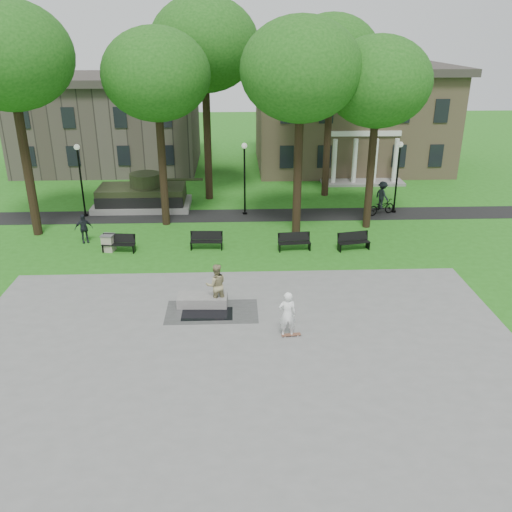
{
  "coord_description": "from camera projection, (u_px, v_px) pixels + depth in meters",
  "views": [
    {
      "loc": [
        -0.13,
        -21.99,
        11.42
      ],
      "look_at": [
        0.82,
        1.76,
        1.4
      ],
      "focal_mm": 38.0,
      "sensor_mm": 36.0,
      "label": 1
    }
  ],
  "objects": [
    {
      "name": "trash_bin",
      "position": [
        108.0,
        243.0,
        29.9
      ],
      "size": [
        0.78,
        0.78,
        0.96
      ],
      "rotation": [
        0.0,
        0.0,
        -0.19
      ],
      "color": "#AAA48C",
      "rests_on": "ground"
    },
    {
      "name": "tree_4",
      "position": [
        204.0,
        45.0,
        35.3
      ],
      "size": [
        7.2,
        7.2,
        13.5
      ],
      "color": "black",
      "rests_on": "ground"
    },
    {
      "name": "tree_0",
      "position": [
        9.0,
        57.0,
        28.63
      ],
      "size": [
        6.8,
        6.8,
        12.97
      ],
      "color": "black",
      "rests_on": "ground"
    },
    {
      "name": "tree_1",
      "position": [
        156.0,
        75.0,
        30.71
      ],
      "size": [
        6.2,
        6.2,
        11.63
      ],
      "color": "black",
      "rests_on": "ground"
    },
    {
      "name": "park_bench_1",
      "position": [
        206.0,
        240.0,
        30.18
      ],
      "size": [
        1.82,
        0.59,
        1.0
      ],
      "rotation": [
        0.0,
        0.0,
        -0.04
      ],
      "color": "black",
      "rests_on": "ground"
    },
    {
      "name": "park_bench_2",
      "position": [
        294.0,
        241.0,
        30.0
      ],
      "size": [
        1.83,
        0.68,
        1.0
      ],
      "rotation": [
        0.0,
        0.0,
        0.09
      ],
      "color": "black",
      "rests_on": "ground"
    },
    {
      "name": "skateboard",
      "position": [
        291.0,
        335.0,
        21.71
      ],
      "size": [
        0.8,
        0.29,
        0.07
      ],
      "primitive_type": "cube",
      "rotation": [
        0.0,
        0.0,
        0.11
      ],
      "color": "brown",
      "rests_on": "plaza"
    },
    {
      "name": "tree_2",
      "position": [
        301.0,
        71.0,
        29.02
      ],
      "size": [
        6.6,
        6.6,
        12.16
      ],
      "color": "black",
      "rests_on": "ground"
    },
    {
      "name": "tree_5",
      "position": [
        332.0,
        56.0,
        36.36
      ],
      "size": [
        6.4,
        6.4,
        12.44
      ],
      "color": "black",
      "rests_on": "ground"
    },
    {
      "name": "concrete_block",
      "position": [
        203.0,
        300.0,
        24.12
      ],
      "size": [
        2.24,
        1.09,
        0.45
      ],
      "primitive_type": "cube",
      "rotation": [
        0.0,
        0.0,
        -0.04
      ],
      "color": "gray",
      "rests_on": "plaza"
    },
    {
      "name": "tank_monument",
      "position": [
        143.0,
        196.0,
        37.0
      ],
      "size": [
        7.45,
        3.4,
        2.4
      ],
      "color": "gray",
      "rests_on": "ground"
    },
    {
      "name": "friend_watching",
      "position": [
        216.0,
        285.0,
        23.8
      ],
      "size": [
        1.08,
        0.92,
        1.96
      ],
      "primitive_type": "imported",
      "rotation": [
        0.0,
        0.0,
        3.34
      ],
      "color": "#988F62",
      "rests_on": "plaza"
    },
    {
      "name": "ground",
      "position": [
        240.0,
        299.0,
        24.68
      ],
      "size": [
        120.0,
        120.0,
        0.0
      ],
      "primitive_type": "plane",
      "color": "#236317",
      "rests_on": "ground"
    },
    {
      "name": "building_right",
      "position": [
        350.0,
        116.0,
        47.3
      ],
      "size": [
        17.0,
        12.0,
        8.6
      ],
      "color": "#9E8460",
      "rests_on": "ground"
    },
    {
      "name": "park_bench_3",
      "position": [
        354.0,
        241.0,
        30.08
      ],
      "size": [
        1.85,
        0.87,
        1.0
      ],
      "rotation": [
        0.0,
        0.0,
        0.2
      ],
      "color": "black",
      "rests_on": "ground"
    },
    {
      "name": "tree_3",
      "position": [
        378.0,
        83.0,
        30.38
      ],
      "size": [
        6.0,
        6.0,
        11.19
      ],
      "color": "black",
      "rests_on": "ground"
    },
    {
      "name": "lamp_right",
      "position": [
        398.0,
        171.0,
        35.31
      ],
      "size": [
        0.36,
        0.36,
        4.73
      ],
      "color": "black",
      "rests_on": "ground"
    },
    {
      "name": "pedestrian_walker",
      "position": [
        84.0,
        228.0,
        30.93
      ],
      "size": [
        1.08,
        0.77,
        1.71
      ],
      "primitive_type": "imported",
      "rotation": [
        0.0,
        0.0,
        0.4
      ],
      "color": "black",
      "rests_on": "ground"
    },
    {
      "name": "puddle",
      "position": [
        207.0,
        314.0,
        23.39
      ],
      "size": [
        2.2,
        1.2,
        0.0
      ],
      "primitive_type": "cube",
      "color": "black",
      "rests_on": "plaza"
    },
    {
      "name": "footpath",
      "position": [
        237.0,
        215.0,
        35.73
      ],
      "size": [
        44.0,
        2.6,
        0.01
      ],
      "primitive_type": "cube",
      "color": "black",
      "rests_on": "ground"
    },
    {
      "name": "skateboarder",
      "position": [
        287.0,
        314.0,
        21.38
      ],
      "size": [
        0.73,
        0.5,
        1.94
      ],
      "primitive_type": "imported",
      "rotation": [
        0.0,
        0.0,
        3.2
      ],
      "color": "white",
      "rests_on": "plaza"
    },
    {
      "name": "lamp_mid",
      "position": [
        245.0,
        173.0,
        34.94
      ],
      "size": [
        0.36,
        0.36,
        4.73
      ],
      "color": "black",
      "rests_on": "ground"
    },
    {
      "name": "lamp_left",
      "position": [
        80.0,
        175.0,
        34.56
      ],
      "size": [
        0.36,
        0.36,
        4.73
      ],
      "color": "black",
      "rests_on": "ground"
    },
    {
      "name": "park_bench_0",
      "position": [
        119.0,
        243.0,
        29.8
      ],
      "size": [
        1.83,
        0.69,
        1.0
      ],
      "rotation": [
        0.0,
        0.0,
        -0.1
      ],
      "color": "black",
      "rests_on": "ground"
    },
    {
      "name": "building_left",
      "position": [
        110.0,
        125.0,
        47.28
      ],
      "size": [
        15.0,
        10.0,
        7.2
      ],
      "primitive_type": "cube",
      "color": "#4C443D",
      "rests_on": "ground"
    },
    {
      "name": "plaza",
      "position": [
        241.0,
        361.0,
        20.08
      ],
      "size": [
        22.0,
        16.0,
        0.02
      ],
      "primitive_type": "cube",
      "color": "gray",
      "rests_on": "ground"
    },
    {
      "name": "cyclist",
      "position": [
        382.0,
        201.0,
        35.59
      ],
      "size": [
        2.17,
        1.49,
        2.25
      ],
      "rotation": [
        0.0,
        0.0,
        1.99
      ],
      "color": "black",
      "rests_on": "ground"
    }
  ]
}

